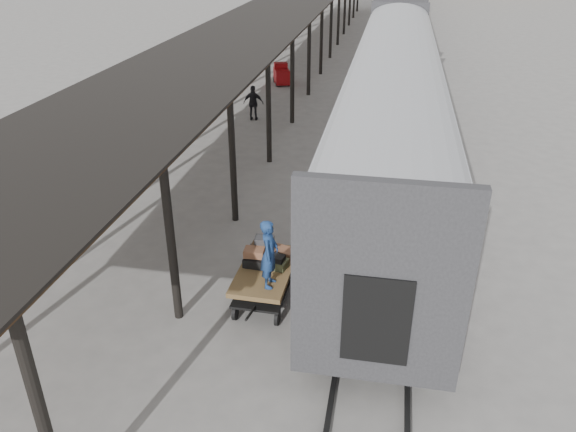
# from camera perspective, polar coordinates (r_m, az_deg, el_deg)

# --- Properties ---
(ground) EXTENTS (160.00, 160.00, 0.00)m
(ground) POSITION_cam_1_polar(r_m,az_deg,el_deg) (14.83, -3.38, -6.10)
(ground) COLOR slate
(ground) RESTS_ON ground
(train) EXTENTS (3.45, 76.01, 4.01)m
(train) POSITION_cam_1_polar(r_m,az_deg,el_deg) (46.12, 11.28, 19.98)
(train) COLOR silver
(train) RESTS_ON ground
(canopy) EXTENTS (4.90, 64.30, 4.15)m
(canopy) POSITION_cam_1_polar(r_m,az_deg,el_deg) (36.82, 0.33, 20.79)
(canopy) COLOR #422B19
(canopy) RESTS_ON ground
(rails) EXTENTS (1.54, 150.00, 0.12)m
(rails) POSITION_cam_1_polar(r_m,az_deg,el_deg) (46.70, 10.99, 16.81)
(rails) COLOR black
(rails) RESTS_ON ground
(baggage_cart) EXTENTS (1.30, 2.43, 0.86)m
(baggage_cart) POSITION_cam_1_polar(r_m,az_deg,el_deg) (13.64, -2.28, -6.09)
(baggage_cart) COLOR brown
(baggage_cart) RESTS_ON ground
(suitcase_stack) EXTENTS (1.20, 1.05, 0.58)m
(suitcase_stack) POSITION_cam_1_polar(r_m,az_deg,el_deg) (13.72, -2.22, -3.89)
(suitcase_stack) COLOR #353537
(suitcase_stack) RESTS_ON baggage_cart
(luggage_tug) EXTENTS (1.20, 1.51, 1.17)m
(luggage_tug) POSITION_cam_1_polar(r_m,az_deg,el_deg) (33.56, -0.67, 14.15)
(luggage_tug) COLOR maroon
(luggage_tug) RESTS_ON ground
(porter) EXTENTS (0.39, 0.60, 1.64)m
(porter) POSITION_cam_1_polar(r_m,az_deg,el_deg) (12.51, -1.90, -3.86)
(porter) COLOR navy
(porter) RESTS_ON baggage_cart
(pedestrian) EXTENTS (0.97, 0.45, 1.63)m
(pedestrian) POSITION_cam_1_polar(r_m,az_deg,el_deg) (26.90, -3.53, 11.39)
(pedestrian) COLOR black
(pedestrian) RESTS_ON ground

